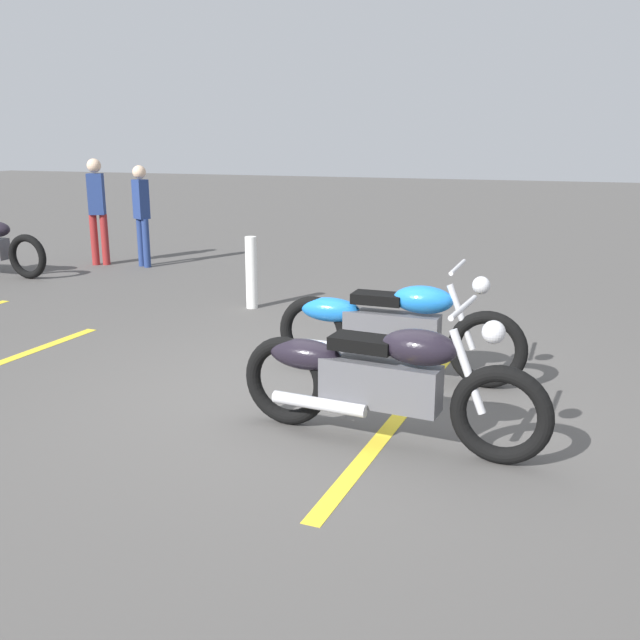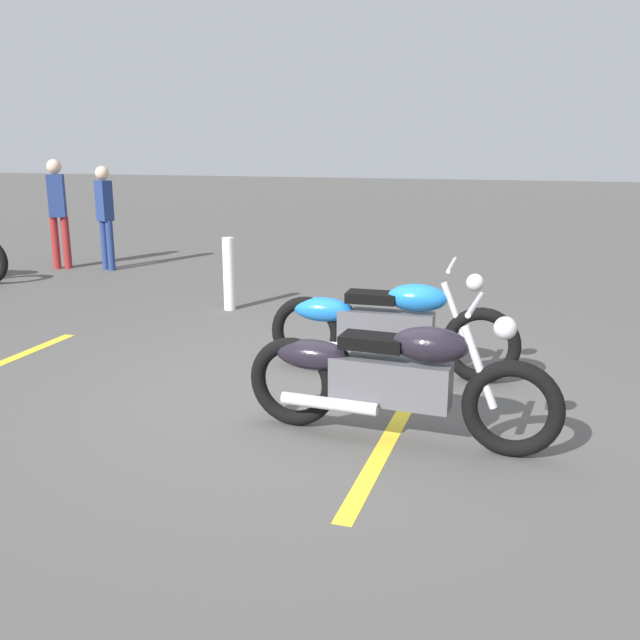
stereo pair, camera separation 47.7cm
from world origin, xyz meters
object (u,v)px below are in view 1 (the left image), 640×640
(bollard_post, at_px, (251,273))
(bystander_secondary, at_px, (97,206))
(bystander_near_row, at_px, (142,211))
(motorcycle_dark_foreground, at_px, (379,378))
(motorcycle_bright_foreground, at_px, (391,326))

(bollard_post, bearing_deg, bystander_secondary, -28.46)
(bystander_near_row, bearing_deg, motorcycle_dark_foreground, 70.89)
(motorcycle_bright_foreground, bearing_deg, bystander_near_row, 143.15)
(motorcycle_dark_foreground, relative_size, bystander_secondary, 1.30)
(bystander_near_row, xyz_separation_m, bystander_secondary, (0.78, 0.08, 0.06))
(motorcycle_bright_foreground, xyz_separation_m, bystander_secondary, (5.84, -3.92, 0.50))
(bystander_secondary, bearing_deg, bollard_post, -141.56)
(bollard_post, bearing_deg, motorcycle_dark_foreground, 126.57)
(bystander_near_row, relative_size, bollard_post, 1.82)
(motorcycle_bright_foreground, height_order, motorcycle_dark_foreground, same)
(bystander_near_row, height_order, bystander_secondary, bystander_secondary)
(motorcycle_dark_foreground, xyz_separation_m, bystander_secondary, (6.09, -5.30, 0.50))
(motorcycle_dark_foreground, relative_size, bystander_near_row, 1.38)
(bystander_secondary, bearing_deg, motorcycle_bright_foreground, -146.97)
(motorcycle_bright_foreground, distance_m, bystander_secondary, 7.05)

